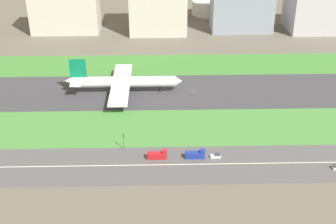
{
  "coord_description": "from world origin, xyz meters",
  "views": [
    {
      "loc": [
        -20.52,
        -231.66,
        107.12
      ],
      "look_at": [
        -15.44,
        -36.5,
        6.0
      ],
      "focal_mm": 48.67,
      "sensor_mm": 36.0,
      "label": 1
    }
  ],
  "objects_px": {
    "truck_0": "(158,155)",
    "traffic_light": "(123,141)",
    "office_tower": "(242,2)",
    "cargo_warehouse": "(323,6)",
    "car_2": "(216,156)",
    "airliner": "(121,82)",
    "terminal_building": "(65,6)",
    "hangar_building": "(158,2)",
    "fuel_tank_west": "(207,8)",
    "truck_1": "(196,155)"
  },
  "relations": [
    {
      "from": "truck_1",
      "to": "cargo_warehouse",
      "type": "bearing_deg",
      "value": 58.32
    },
    {
      "from": "car_2",
      "to": "airliner",
      "type": "bearing_deg",
      "value": 123.27
    },
    {
      "from": "car_2",
      "to": "terminal_building",
      "type": "distance_m",
      "value": 205.9
    },
    {
      "from": "terminal_building",
      "to": "truck_0",
      "type": "bearing_deg",
      "value": -69.14
    },
    {
      "from": "airliner",
      "to": "office_tower",
      "type": "distance_m",
      "value": 143.33
    },
    {
      "from": "airliner",
      "to": "traffic_light",
      "type": "distance_m",
      "value": 60.22
    },
    {
      "from": "traffic_light",
      "to": "cargo_warehouse",
      "type": "relative_size",
      "value": 0.14
    },
    {
      "from": "car_2",
      "to": "traffic_light",
      "type": "distance_m",
      "value": 40.88
    },
    {
      "from": "terminal_building",
      "to": "fuel_tank_west",
      "type": "bearing_deg",
      "value": 21.64
    },
    {
      "from": "airliner",
      "to": "office_tower",
      "type": "xyz_separation_m",
      "value": [
        85.46,
        114.0,
        15.66
      ]
    },
    {
      "from": "traffic_light",
      "to": "terminal_building",
      "type": "bearing_deg",
      "value": 107.36
    },
    {
      "from": "truck_0",
      "to": "car_2",
      "type": "relative_size",
      "value": 1.91
    },
    {
      "from": "traffic_light",
      "to": "terminal_building",
      "type": "xyz_separation_m",
      "value": [
        -54.39,
        174.01,
        15.89
      ]
    },
    {
      "from": "fuel_tank_west",
      "to": "airliner",
      "type": "bearing_deg",
      "value": -111.83
    },
    {
      "from": "truck_1",
      "to": "cargo_warehouse",
      "type": "xyz_separation_m",
      "value": [
        112.32,
        182.0,
        16.91
      ]
    },
    {
      "from": "fuel_tank_west",
      "to": "truck_1",
      "type": "bearing_deg",
      "value": -97.01
    },
    {
      "from": "airliner",
      "to": "cargo_warehouse",
      "type": "xyz_separation_m",
      "value": [
        148.11,
        114.0,
        12.35
      ]
    },
    {
      "from": "airliner",
      "to": "hangar_building",
      "type": "xyz_separation_m",
      "value": [
        21.05,
        114.0,
        16.26
      ]
    },
    {
      "from": "car_2",
      "to": "cargo_warehouse",
      "type": "distance_m",
      "value": 210.11
    },
    {
      "from": "terminal_building",
      "to": "cargo_warehouse",
      "type": "xyz_separation_m",
      "value": [
        197.83,
        0.0,
        -1.61
      ]
    },
    {
      "from": "cargo_warehouse",
      "to": "fuel_tank_west",
      "type": "xyz_separation_m",
      "value": [
        -84.4,
        45.0,
        -12.43
      ]
    },
    {
      "from": "airliner",
      "to": "car_2",
      "type": "xyz_separation_m",
      "value": [
        44.61,
        -68.0,
        -5.31
      ]
    },
    {
      "from": "office_tower",
      "to": "cargo_warehouse",
      "type": "bearing_deg",
      "value": 0.0
    },
    {
      "from": "truck_0",
      "to": "office_tower",
      "type": "distance_m",
      "value": 194.59
    },
    {
      "from": "airliner",
      "to": "truck_1",
      "type": "relative_size",
      "value": 7.74
    },
    {
      "from": "traffic_light",
      "to": "airliner",
      "type": "bearing_deg",
      "value": 94.45
    },
    {
      "from": "airliner",
      "to": "truck_0",
      "type": "relative_size",
      "value": 7.74
    },
    {
      "from": "office_tower",
      "to": "truck_0",
      "type": "bearing_deg",
      "value": -109.89
    },
    {
      "from": "cargo_warehouse",
      "to": "fuel_tank_west",
      "type": "distance_m",
      "value": 96.45
    },
    {
      "from": "truck_0",
      "to": "fuel_tank_west",
      "type": "height_order",
      "value": "fuel_tank_west"
    },
    {
      "from": "truck_0",
      "to": "hangar_building",
      "type": "relative_size",
      "value": 0.19
    },
    {
      "from": "truck_0",
      "to": "terminal_building",
      "type": "bearing_deg",
      "value": 110.86
    },
    {
      "from": "truck_0",
      "to": "terminal_building",
      "type": "height_order",
      "value": "terminal_building"
    },
    {
      "from": "hangar_building",
      "to": "office_tower",
      "type": "relative_size",
      "value": 0.97
    },
    {
      "from": "truck_0",
      "to": "fuel_tank_west",
      "type": "distance_m",
      "value": 231.28
    },
    {
      "from": "terminal_building",
      "to": "hangar_building",
      "type": "bearing_deg",
      "value": 0.0
    },
    {
      "from": "hangar_building",
      "to": "cargo_warehouse",
      "type": "relative_size",
      "value": 0.86
    },
    {
      "from": "truck_0",
      "to": "office_tower",
      "type": "height_order",
      "value": "office_tower"
    },
    {
      "from": "truck_0",
      "to": "hangar_building",
      "type": "xyz_separation_m",
      "value": [
        1.43,
        182.0,
        20.82
      ]
    },
    {
      "from": "airliner",
      "to": "office_tower",
      "type": "height_order",
      "value": "office_tower"
    },
    {
      "from": "airliner",
      "to": "car_2",
      "type": "distance_m",
      "value": 81.5
    },
    {
      "from": "airliner",
      "to": "hangar_building",
      "type": "bearing_deg",
      "value": 79.54
    },
    {
      "from": "truck_0",
      "to": "traffic_light",
      "type": "height_order",
      "value": "traffic_light"
    },
    {
      "from": "traffic_light",
      "to": "office_tower",
      "type": "bearing_deg",
      "value": 65.09
    },
    {
      "from": "car_2",
      "to": "terminal_building",
      "type": "bearing_deg",
      "value": 117.4
    },
    {
      "from": "terminal_building",
      "to": "fuel_tank_west",
      "type": "xyz_separation_m",
      "value": [
        113.44,
        45.0,
        -14.04
      ]
    },
    {
      "from": "airliner",
      "to": "cargo_warehouse",
      "type": "distance_m",
      "value": 187.31
    },
    {
      "from": "traffic_light",
      "to": "hangar_building",
      "type": "distance_m",
      "value": 175.72
    },
    {
      "from": "truck_1",
      "to": "hangar_building",
      "type": "height_order",
      "value": "hangar_building"
    },
    {
      "from": "office_tower",
      "to": "cargo_warehouse",
      "type": "relative_size",
      "value": 0.89
    }
  ]
}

